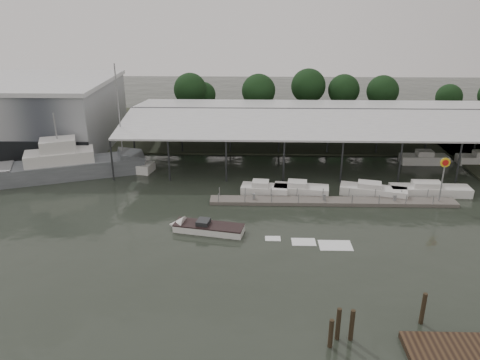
{
  "coord_description": "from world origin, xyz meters",
  "views": [
    {
      "loc": [
        5.66,
        -39.02,
        22.04
      ],
      "look_at": [
        4.4,
        10.55,
        2.5
      ],
      "focal_mm": 35.0,
      "sensor_mm": 36.0,
      "label": 1
    }
  ],
  "objects_px": {
    "white_sailboat": "(120,165)",
    "speedboat_underway": "(203,228)",
    "shell_fuel_sign": "(444,172)",
    "grey_trawler": "(71,165)"
  },
  "relations": [
    {
      "from": "grey_trawler",
      "to": "speedboat_underway",
      "type": "relative_size",
      "value": 1.02
    },
    {
      "from": "shell_fuel_sign",
      "to": "white_sailboat",
      "type": "xyz_separation_m",
      "value": [
        -39.18,
        10.32,
        -3.26
      ]
    },
    {
      "from": "white_sailboat",
      "to": "speedboat_underway",
      "type": "bearing_deg",
      "value": -41.44
    },
    {
      "from": "speedboat_underway",
      "to": "white_sailboat",
      "type": "bearing_deg",
      "value": -41.88
    },
    {
      "from": "grey_trawler",
      "to": "white_sailboat",
      "type": "distance_m",
      "value": 6.3
    },
    {
      "from": "grey_trawler",
      "to": "white_sailboat",
      "type": "bearing_deg",
      "value": 4.59
    },
    {
      "from": "white_sailboat",
      "to": "shell_fuel_sign",
      "type": "bearing_deg",
      "value": -2.8
    },
    {
      "from": "grey_trawler",
      "to": "speedboat_underway",
      "type": "distance_m",
      "value": 23.98
    },
    {
      "from": "white_sailboat",
      "to": "speedboat_underway",
      "type": "xyz_separation_m",
      "value": [
        13.03,
        -17.55,
        -0.27
      ]
    },
    {
      "from": "white_sailboat",
      "to": "grey_trawler",
      "type": "bearing_deg",
      "value": -143.53
    }
  ]
}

